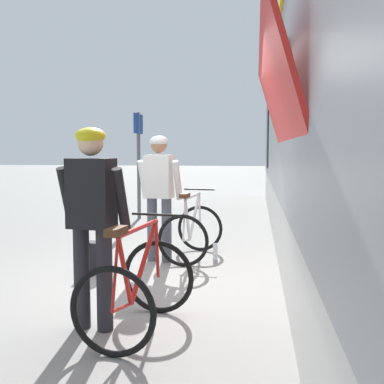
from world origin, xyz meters
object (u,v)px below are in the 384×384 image
at_px(cyclist_far_in_white, 159,187).
at_px(water_bottle_by_the_backpack, 88,263).
at_px(cyclist_near_in_dark, 92,210).
at_px(bicycle_far_white, 192,231).
at_px(backpack_on_platform, 97,258).
at_px(platform_sign_post, 139,147).
at_px(water_bottle_near_the_bikes, 215,252).
at_px(bicycle_near_red, 138,287).

bearing_deg(cyclist_far_in_white, water_bottle_by_the_backpack, -140.17).
relative_size(cyclist_near_in_dark, water_bottle_by_the_backpack, 8.46).
distance_m(bicycle_far_white, backpack_on_platform, 1.48).
relative_size(cyclist_near_in_dark, platform_sign_post, 0.73).
xyz_separation_m(cyclist_near_in_dark, water_bottle_by_the_backpack, (-0.75, 1.89, -0.95)).
height_order(cyclist_far_in_white, water_bottle_by_the_backpack, cyclist_far_in_white).
relative_size(cyclist_far_in_white, bicycle_far_white, 1.55).
bearing_deg(platform_sign_post, backpack_on_platform, -82.37).
bearing_deg(water_bottle_near_the_bikes, water_bottle_by_the_backpack, -151.63).
bearing_deg(water_bottle_near_the_bikes, platform_sign_post, 118.48).
xyz_separation_m(bicycle_far_white, backpack_on_platform, (-1.10, -0.97, -0.20)).
relative_size(backpack_on_platform, platform_sign_post, 0.17).
height_order(bicycle_far_white, water_bottle_by_the_backpack, bicycle_far_white).
relative_size(bicycle_far_white, backpack_on_platform, 2.85).
relative_size(backpack_on_platform, water_bottle_near_the_bikes, 1.68).
height_order(water_bottle_by_the_backpack, platform_sign_post, platform_sign_post).
bearing_deg(cyclist_near_in_dark, backpack_on_platform, 108.37).
bearing_deg(backpack_on_platform, cyclist_near_in_dark, -58.75).
bearing_deg(bicycle_far_white, platform_sign_post, 114.63).
relative_size(water_bottle_by_the_backpack, platform_sign_post, 0.09).
distance_m(cyclist_far_in_white, backpack_on_platform, 1.31).
bearing_deg(cyclist_far_in_white, bicycle_far_white, 27.61).
height_order(cyclist_near_in_dark, bicycle_near_red, cyclist_near_in_dark).
bearing_deg(platform_sign_post, water_bottle_by_the_backpack, -84.05).
bearing_deg(water_bottle_near_the_bikes, cyclist_near_in_dark, -106.88).
bearing_deg(platform_sign_post, cyclist_near_in_dark, -79.31).
height_order(bicycle_near_red, bicycle_far_white, same).
height_order(bicycle_far_white, water_bottle_near_the_bikes, bicycle_far_white).
xyz_separation_m(cyclist_far_in_white, water_bottle_by_the_backpack, (-0.81, -0.68, -0.95)).
bearing_deg(water_bottle_near_the_bikes, cyclist_far_in_white, -166.96).
xyz_separation_m(cyclist_far_in_white, backpack_on_platform, (-0.66, -0.75, -0.85)).
bearing_deg(bicycle_near_red, water_bottle_near_the_bikes, 81.26).
distance_m(bicycle_far_white, water_bottle_by_the_backpack, 1.57).
height_order(bicycle_far_white, backpack_on_platform, bicycle_far_white).
bearing_deg(platform_sign_post, bicycle_near_red, -76.00).
bearing_deg(backpack_on_platform, water_bottle_by_the_backpack, 167.83).
height_order(bicycle_near_red, platform_sign_post, platform_sign_post).
height_order(cyclist_far_in_white, backpack_on_platform, cyclist_far_in_white).
distance_m(cyclist_near_in_dark, water_bottle_near_the_bikes, 3.02).
xyz_separation_m(cyclist_near_in_dark, cyclist_far_in_white, (0.06, 2.57, 0.00)).
relative_size(bicycle_near_red, platform_sign_post, 0.48).
relative_size(cyclist_far_in_white, backpack_on_platform, 4.40).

